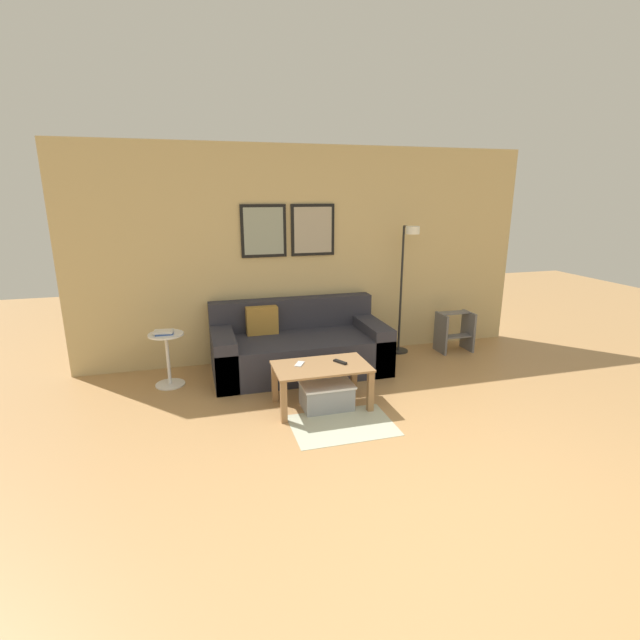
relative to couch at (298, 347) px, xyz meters
The scene contains 12 objects.
ground_plane 2.88m from the couch, 84.42° to the right, with size 16.00×16.00×0.00m, color tan.
wall_back 1.16m from the couch, 61.58° to the left, with size 5.60×0.09×2.55m.
area_rug 1.45m from the couch, 87.30° to the right, with size 0.91×0.64×0.01m, color #B2B79E.
couch is the anchor object (origin of this frame).
coffee_table 0.99m from the couch, 90.37° to the right, with size 0.91×0.53×0.42m.
storage_bin 1.05m from the couch, 88.15° to the right, with size 0.49×0.35×0.25m.
floor_lamp 1.59m from the couch, ahead, with size 0.25×0.44×1.63m.
side_table 1.44m from the couch, behind, with size 0.37×0.37×0.58m.
book_stack 1.49m from the couch, behind, with size 0.21×0.16×0.04m.
remote_control 1.00m from the couch, 79.13° to the right, with size 0.04×0.15×0.02m, color black.
cell_phone 0.94m from the couch, 102.45° to the right, with size 0.07×0.14×0.01m, color silver.
step_stool 2.12m from the couch, ahead, with size 0.43×0.30×0.51m.
Camera 1 is at (-1.42, -2.11, 2.01)m, focal length 26.00 mm.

